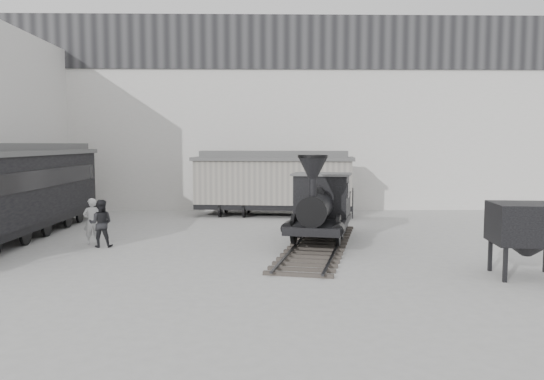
{
  "coord_description": "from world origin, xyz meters",
  "views": [
    {
      "loc": [
        -0.12,
        -16.44,
        3.82
      ],
      "look_at": [
        0.32,
        4.39,
        2.0
      ],
      "focal_mm": 35.0,
      "sensor_mm": 36.0,
      "label": 1
    }
  ],
  "objects_px": {
    "locomotive": "(320,211)",
    "boxcar": "(274,182)",
    "coal_hopper": "(527,229)",
    "visitor_b": "(101,223)",
    "visitor_a": "(92,221)",
    "passenger_coach": "(14,190)"
  },
  "relations": [
    {
      "from": "visitor_a",
      "to": "coal_hopper",
      "type": "distance_m",
      "value": 15.02
    },
    {
      "from": "passenger_coach",
      "to": "coal_hopper",
      "type": "bearing_deg",
      "value": -19.82
    },
    {
      "from": "passenger_coach",
      "to": "visitor_a",
      "type": "relative_size",
      "value": 7.53
    },
    {
      "from": "coal_hopper",
      "to": "visitor_a",
      "type": "bearing_deg",
      "value": 166.1
    },
    {
      "from": "passenger_coach",
      "to": "visitor_b",
      "type": "xyz_separation_m",
      "value": [
        3.99,
        -1.85,
        -1.08
      ]
    },
    {
      "from": "locomotive",
      "to": "boxcar",
      "type": "xyz_separation_m",
      "value": [
        -1.61,
        7.91,
        0.57
      ]
    },
    {
      "from": "visitor_a",
      "to": "visitor_b",
      "type": "bearing_deg",
      "value": 109.29
    },
    {
      "from": "passenger_coach",
      "to": "coal_hopper",
      "type": "height_order",
      "value": "passenger_coach"
    },
    {
      "from": "locomotive",
      "to": "coal_hopper",
      "type": "height_order",
      "value": "locomotive"
    },
    {
      "from": "boxcar",
      "to": "coal_hopper",
      "type": "relative_size",
      "value": 4.07
    },
    {
      "from": "boxcar",
      "to": "visitor_a",
      "type": "xyz_separation_m",
      "value": [
        -7.1,
        -7.92,
        -0.92
      ]
    },
    {
      "from": "boxcar",
      "to": "coal_hopper",
      "type": "xyz_separation_m",
      "value": [
        6.95,
        -13.2,
        -0.42
      ]
    },
    {
      "from": "passenger_coach",
      "to": "coal_hopper",
      "type": "xyz_separation_m",
      "value": [
        17.54,
        -6.58,
        -0.57
      ]
    },
    {
      "from": "visitor_b",
      "to": "coal_hopper",
      "type": "height_order",
      "value": "coal_hopper"
    },
    {
      "from": "boxcar",
      "to": "visitor_b",
      "type": "bearing_deg",
      "value": -121.07
    },
    {
      "from": "boxcar",
      "to": "coal_hopper",
      "type": "height_order",
      "value": "boxcar"
    },
    {
      "from": "visitor_a",
      "to": "visitor_b",
      "type": "distance_m",
      "value": 0.75
    },
    {
      "from": "visitor_a",
      "to": "coal_hopper",
      "type": "bearing_deg",
      "value": 137.0
    },
    {
      "from": "locomotive",
      "to": "coal_hopper",
      "type": "distance_m",
      "value": 7.52
    },
    {
      "from": "visitor_b",
      "to": "locomotive",
      "type": "bearing_deg",
      "value": 178.66
    },
    {
      "from": "locomotive",
      "to": "visitor_b",
      "type": "bearing_deg",
      "value": -162.66
    },
    {
      "from": "locomotive",
      "to": "visitor_b",
      "type": "distance_m",
      "value": 8.24
    }
  ]
}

